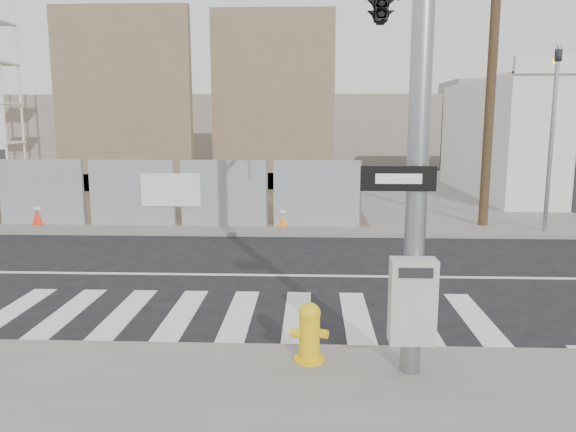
{
  "coord_description": "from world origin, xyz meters",
  "views": [
    {
      "loc": [
        1.21,
        -11.65,
        3.32
      ],
      "look_at": [
        0.76,
        -0.57,
        1.4
      ],
      "focal_mm": 35.0,
      "sensor_mm": 36.0,
      "label": 1
    }
  ],
  "objects_px": {
    "fire_hydrant": "(309,332)",
    "traffic_cone_d": "(283,215)",
    "signal_pole": "(390,28)",
    "traffic_cone_c": "(39,212)"
  },
  "relations": [
    {
      "from": "fire_hydrant",
      "to": "traffic_cone_d",
      "type": "distance_m",
      "value": 9.66
    },
    {
      "from": "traffic_cone_d",
      "to": "signal_pole",
      "type": "bearing_deg",
      "value": -73.46
    },
    {
      "from": "signal_pole",
      "to": "traffic_cone_c",
      "type": "distance_m",
      "value": 12.73
    },
    {
      "from": "signal_pole",
      "to": "fire_hydrant",
      "type": "height_order",
      "value": "signal_pole"
    },
    {
      "from": "traffic_cone_c",
      "to": "fire_hydrant",
      "type": "bearing_deg",
      "value": -48.95
    },
    {
      "from": "fire_hydrant",
      "to": "traffic_cone_c",
      "type": "xyz_separation_m",
      "value": [
        -8.37,
        9.61,
        -0.02
      ]
    },
    {
      "from": "signal_pole",
      "to": "traffic_cone_c",
      "type": "height_order",
      "value": "signal_pole"
    },
    {
      "from": "fire_hydrant",
      "to": "traffic_cone_c",
      "type": "relative_size",
      "value": 1.03
    },
    {
      "from": "fire_hydrant",
      "to": "traffic_cone_d",
      "type": "bearing_deg",
      "value": 119.51
    },
    {
      "from": "traffic_cone_c",
      "to": "traffic_cone_d",
      "type": "xyz_separation_m",
      "value": [
        7.55,
        0.01,
        -0.03
      ]
    }
  ]
}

